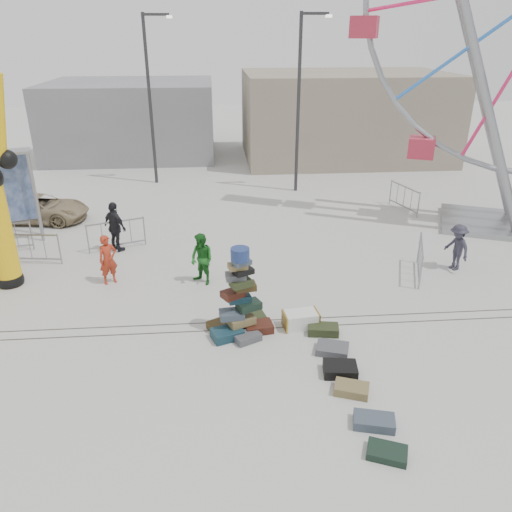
{
  "coord_description": "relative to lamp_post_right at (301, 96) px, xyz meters",
  "views": [
    {
      "loc": [
        -0.91,
        -10.62,
        7.22
      ],
      "look_at": [
        0.18,
        2.6,
        1.22
      ],
      "focal_mm": 35.0,
      "sensor_mm": 36.0,
      "label": 1
    }
  ],
  "objects": [
    {
      "name": "building_left",
      "position": [
        -9.09,
        9.0,
        -2.28
      ],
      "size": [
        10.0,
        8.0,
        4.4
      ],
      "primitive_type": "cube",
      "color": "gray",
      "rests_on": "ground"
    },
    {
      "name": "pedestrian_grey",
      "position": [
        3.76,
        -9.29,
        -3.7
      ],
      "size": [
        0.83,
        1.12,
        1.56
      ],
      "primitive_type": "imported",
      "rotation": [
        0.0,
        0.0,
        -1.3
      ],
      "color": "#282633",
      "rests_on": "ground"
    },
    {
      "name": "pedestrian_red",
      "position": [
        -7.41,
        -9.36,
        -3.69
      ],
      "size": [
        0.69,
        0.62,
        1.58
      ],
      "primitive_type": "imported",
      "rotation": [
        0.0,
        0.0,
        0.54
      ],
      "color": "#A02C16",
      "rests_on": "ground"
    },
    {
      "name": "barricade_wheel_front",
      "position": [
        2.4,
        -9.65,
        -3.93
      ],
      "size": [
        0.78,
        1.91,
        1.1
      ],
      "primitive_type": null,
      "rotation": [
        0.0,
        0.0,
        1.22
      ],
      "color": "gray",
      "rests_on": "ground"
    },
    {
      "name": "parked_suv",
      "position": [
        -11.31,
        -3.44,
        -3.94
      ],
      "size": [
        4.15,
        2.37,
        1.09
      ],
      "primitive_type": "imported",
      "rotation": [
        0.0,
        0.0,
        1.42
      ],
      "color": "#93805F",
      "rests_on": "ground"
    },
    {
      "name": "lamp_post_left",
      "position": [
        -7.0,
        2.0,
        0.0
      ],
      "size": [
        1.41,
        0.25,
        8.0
      ],
      "color": "#2D2D30",
      "rests_on": "ground"
    },
    {
      "name": "pedestrian_green",
      "position": [
        -4.52,
        -9.63,
        -3.66
      ],
      "size": [
        1.0,
        1.0,
        1.63
      ],
      "primitive_type": "imported",
      "rotation": [
        0.0,
        0.0,
        -0.77
      ],
      "color": "#165B19",
      "rests_on": "ground"
    },
    {
      "name": "row_case_5",
      "position": [
        -1.01,
        -16.92,
        -4.4
      ],
      "size": [
        0.86,
        0.72,
        0.16
      ],
      "primitive_type": "cube",
      "rotation": [
        0.0,
        0.0,
        -0.39
      ],
      "color": "black",
      "rests_on": "ground"
    },
    {
      "name": "row_case_0",
      "position": [
        -1.35,
        -12.76,
        -4.37
      ],
      "size": [
        0.85,
        0.57,
        0.23
      ],
      "primitive_type": "cube",
      "rotation": [
        0.0,
        0.0,
        -0.16
      ],
      "color": "#2C361B",
      "rests_on": "ground"
    },
    {
      "name": "row_case_3",
      "position": [
        -1.22,
        -15.13,
        -4.38
      ],
      "size": [
        0.85,
        0.7,
        0.2
      ],
      "primitive_type": "cube",
      "rotation": [
        0.0,
        0.0,
        -0.35
      ],
      "color": "olive",
      "rests_on": "ground"
    },
    {
      "name": "ground",
      "position": [
        -3.09,
        -13.0,
        -4.48
      ],
      "size": [
        90.0,
        90.0,
        0.0
      ],
      "primitive_type": "plane",
      "color": "#9E9E99",
      "rests_on": "ground"
    },
    {
      "name": "row_case_2",
      "position": [
        -1.31,
        -14.45,
        -4.36
      ],
      "size": [
        0.83,
        0.66,
        0.24
      ],
      "primitive_type": "cube",
      "rotation": [
        0.0,
        0.0,
        -0.13
      ],
      "color": "black",
      "rests_on": "ground"
    },
    {
      "name": "suitcase_tower",
      "position": [
        -3.5,
        -12.46,
        -3.81
      ],
      "size": [
        1.79,
        1.55,
        2.39
      ],
      "rotation": [
        0.0,
        0.0,
        0.3
      ],
      "color": "#163643",
      "rests_on": "ground"
    },
    {
      "name": "steamer_trunk",
      "position": [
        -1.89,
        -12.39,
        -4.27
      ],
      "size": [
        0.98,
        0.64,
        0.43
      ],
      "primitive_type": "cube",
      "rotation": [
        0.0,
        0.0,
        0.12
      ],
      "color": "silver",
      "rests_on": "ground"
    },
    {
      "name": "row_case_4",
      "position": [
        -1.02,
        -16.14,
        -4.38
      ],
      "size": [
        0.91,
        0.66,
        0.21
      ],
      "primitive_type": "cube",
      "rotation": [
        0.0,
        0.0,
        -0.25
      ],
      "color": "#3F4B5A",
      "rests_on": "ground"
    },
    {
      "name": "track_line_near",
      "position": [
        -3.09,
        -12.4,
        -4.48
      ],
      "size": [
        40.0,
        0.04,
        0.01
      ],
      "primitive_type": "cube",
      "color": "#47443F",
      "rests_on": "ground"
    },
    {
      "name": "pedestrian_black",
      "position": [
        -7.61,
        -6.85,
        -3.57
      ],
      "size": [
        1.1,
        1.04,
        1.82
      ],
      "primitive_type": "imported",
      "rotation": [
        0.0,
        0.0,
        2.42
      ],
      "color": "black",
      "rests_on": "ground"
    },
    {
      "name": "barricade_dummy_a",
      "position": [
        -11.64,
        -6.63,
        -3.93
      ],
      "size": [
        1.99,
        0.39,
        1.1
      ],
      "primitive_type": null,
      "rotation": [
        0.0,
        0.0,
        0.15
      ],
      "color": "gray",
      "rests_on": "ground"
    },
    {
      "name": "barricade_dummy_c",
      "position": [
        -7.62,
        -6.7,
        -3.93
      ],
      "size": [
        1.92,
        0.75,
        1.1
      ],
      "primitive_type": null,
      "rotation": [
        0.0,
        0.0,
        0.34
      ],
      "color": "gray",
      "rests_on": "ground"
    },
    {
      "name": "lamp_post_right",
      "position": [
        0.0,
        0.0,
        0.0
      ],
      "size": [
        1.41,
        0.25,
        8.0
      ],
      "color": "#2D2D30",
      "rests_on": "ground"
    },
    {
      "name": "barricade_wheel_back",
      "position": [
        4.16,
        -3.34,
        -3.93
      ],
      "size": [
        0.66,
        1.95,
        1.1
      ],
      "primitive_type": null,
      "rotation": [
        0.0,
        0.0,
        -1.29
      ],
      "color": "gray",
      "rests_on": "ground"
    },
    {
      "name": "barricade_dummy_b",
      "position": [
        -10.3,
        -7.71,
        -3.93
      ],
      "size": [
        2.0,
        0.35,
        1.1
      ],
      "primitive_type": null,
      "rotation": [
        0.0,
        0.0,
        -0.13
      ],
      "color": "gray",
      "rests_on": "ground"
    },
    {
      "name": "track_line_far",
      "position": [
        -3.09,
        -12.0,
        -4.48
      ],
      "size": [
        40.0,
        0.04,
        0.01
      ],
      "primitive_type": "cube",
      "color": "#47443F",
      "rests_on": "ground"
    },
    {
      "name": "row_case_1",
      "position": [
        -1.3,
        -13.6,
        -4.39
      ],
      "size": [
        0.91,
        0.79,
        0.19
      ],
      "primitive_type": "cube",
      "rotation": [
        0.0,
        0.0,
        -0.33
      ],
      "color": "#4E4F55",
      "rests_on": "ground"
    },
    {
      "name": "building_right",
      "position": [
        3.91,
        7.0,
        -1.98
      ],
      "size": [
        12.0,
        8.0,
        5.0
      ],
      "primitive_type": "cube",
      "color": "gray",
      "rests_on": "ground"
    }
  ]
}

